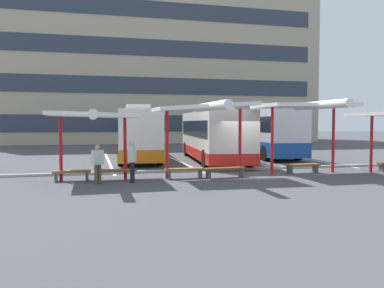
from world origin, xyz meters
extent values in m
plane|color=#47474C|center=(0.00, 0.00, 0.00)|extent=(160.00, 160.00, 0.00)
cube|color=tan|center=(0.00, 35.14, 10.75)|extent=(41.31, 15.37, 21.50)
cube|color=#2D3847|center=(0.00, 27.43, 2.36)|extent=(38.01, 0.08, 1.89)
cube|color=#2D3847|center=(0.00, 27.43, 6.66)|extent=(38.01, 0.08, 1.89)
cube|color=#2D3847|center=(0.00, 27.43, 10.96)|extent=(38.01, 0.08, 1.89)
cube|color=#2D3847|center=(0.00, 27.43, 15.26)|extent=(38.01, 0.08, 1.89)
cube|color=silver|center=(-4.49, 8.47, 1.73)|extent=(3.19, 11.77, 2.91)
cube|color=orange|center=(-4.49, 8.47, 0.63)|extent=(3.24, 11.81, 0.71)
cube|color=black|center=(-4.49, 8.47, 2.07)|extent=(3.16, 10.84, 1.14)
cube|color=black|center=(-4.10, 14.24, 2.08)|extent=(2.13, 0.22, 1.75)
cube|color=silver|center=(-4.59, 7.01, 3.37)|extent=(1.59, 2.29, 0.36)
cylinder|color=black|center=(-5.31, 12.75, 0.50)|extent=(0.37, 1.02, 1.00)
cylinder|color=black|center=(-3.10, 12.60, 0.50)|extent=(0.37, 1.02, 1.00)
cylinder|color=black|center=(-5.88, 4.33, 0.50)|extent=(0.37, 1.02, 1.00)
cylinder|color=black|center=(-3.67, 4.18, 0.50)|extent=(0.37, 1.02, 1.00)
cube|color=silver|center=(0.03, 5.87, 1.69)|extent=(3.73, 11.40, 2.82)
cube|color=red|center=(0.03, 5.87, 0.58)|extent=(3.78, 11.44, 0.60)
cube|color=black|center=(0.03, 5.87, 2.06)|extent=(3.67, 10.51, 0.97)
cube|color=black|center=(0.61, 11.40, 2.03)|extent=(2.27, 0.32, 1.69)
cube|color=silver|center=(-0.12, 4.48, 3.28)|extent=(1.77, 2.35, 0.36)
cylinder|color=black|center=(-0.74, 9.96, 0.50)|extent=(0.40, 1.03, 1.00)
cylinder|color=black|center=(1.63, 9.71, 0.50)|extent=(0.40, 1.03, 1.00)
cylinder|color=black|center=(-1.57, 2.02, 0.50)|extent=(0.40, 1.03, 1.00)
cylinder|color=black|center=(0.80, 1.77, 0.50)|extent=(0.40, 1.03, 1.00)
cube|color=silver|center=(4.42, 8.42, 1.82)|extent=(2.80, 10.29, 3.09)
cube|color=#194C9E|center=(4.42, 8.42, 0.74)|extent=(2.84, 10.33, 0.93)
cube|color=black|center=(4.42, 8.42, 2.32)|extent=(2.80, 9.48, 0.99)
cube|color=black|center=(4.62, 13.49, 2.19)|extent=(2.11, 0.16, 1.85)
cube|color=silver|center=(4.37, 7.15, 3.55)|extent=(1.53, 2.25, 0.36)
cylinder|color=black|center=(3.46, 11.96, 0.50)|extent=(0.34, 1.01, 1.00)
cylinder|color=black|center=(5.66, 11.88, 0.50)|extent=(0.34, 1.01, 1.00)
cylinder|color=black|center=(3.19, 4.97, 0.50)|extent=(0.34, 1.01, 1.00)
cylinder|color=black|center=(5.39, 4.88, 0.50)|extent=(0.34, 1.01, 1.00)
cube|color=white|center=(-6.42, 7.06, 0.00)|extent=(0.16, 14.00, 0.01)
cube|color=white|center=(-2.14, 7.06, 0.00)|extent=(0.16, 14.00, 0.01)
cube|color=white|center=(2.14, 7.06, 0.00)|extent=(0.16, 14.00, 0.01)
cube|color=white|center=(6.42, 7.06, 0.00)|extent=(0.16, 14.00, 0.01)
cylinder|color=red|center=(-8.67, -1.07, 1.34)|extent=(0.14, 0.14, 2.67)
cylinder|color=red|center=(-6.04, -1.07, 1.34)|extent=(0.14, 0.14, 2.67)
cube|color=white|center=(-7.35, -1.07, 2.75)|extent=(3.63, 3.25, 0.26)
cylinder|color=white|center=(-7.35, -2.55, 2.72)|extent=(0.36, 3.63, 0.36)
cube|color=brown|center=(-8.25, -1.09, 0.40)|extent=(1.55, 0.48, 0.10)
cube|color=#4C4C51|center=(-8.87, -1.11, 0.17)|extent=(0.13, 0.34, 0.35)
cube|color=#4C4C51|center=(-7.64, -1.06, 0.17)|extent=(0.13, 0.34, 0.35)
cube|color=brown|center=(-6.45, -1.22, 0.40)|extent=(1.74, 0.44, 0.10)
cube|color=#4C4C51|center=(-7.17, -1.23, 0.17)|extent=(0.12, 0.34, 0.35)
cube|color=#4C4C51|center=(-5.74, -1.21, 0.17)|extent=(0.12, 0.34, 0.35)
cylinder|color=red|center=(-4.29, -1.48, 1.52)|extent=(0.14, 0.14, 3.05)
cylinder|color=red|center=(-0.96, -1.48, 1.52)|extent=(0.14, 0.14, 3.05)
cube|color=white|center=(-2.62, -1.48, 3.13)|extent=(4.33, 2.41, 0.44)
cylinder|color=white|center=(-2.62, -2.53, 3.10)|extent=(0.36, 4.33, 0.36)
cube|color=brown|center=(-3.52, -1.48, 0.40)|extent=(1.71, 0.45, 0.10)
cube|color=#4C4C51|center=(-4.23, -1.49, 0.17)|extent=(0.13, 0.34, 0.35)
cube|color=#4C4C51|center=(-2.82, -1.47, 0.17)|extent=(0.13, 0.34, 0.35)
cube|color=brown|center=(-1.72, -1.67, 0.40)|extent=(1.92, 0.60, 0.10)
cube|color=#4C4C51|center=(-2.51, -1.75, 0.17)|extent=(0.15, 0.35, 0.35)
cube|color=#4C4C51|center=(-0.93, -1.59, 0.17)|extent=(0.15, 0.35, 0.35)
cylinder|color=red|center=(0.78, -1.13, 1.58)|extent=(0.14, 0.14, 3.16)
cylinder|color=red|center=(4.01, -1.13, 1.58)|extent=(0.14, 0.14, 3.16)
cube|color=white|center=(2.39, -1.13, 3.24)|extent=(4.23, 3.06, 0.21)
cylinder|color=white|center=(2.39, -2.51, 3.21)|extent=(0.36, 4.23, 0.36)
cube|color=brown|center=(2.39, -1.10, 0.40)|extent=(1.78, 0.60, 0.10)
cube|color=#4C4C51|center=(1.67, -1.17, 0.17)|extent=(0.15, 0.35, 0.35)
cube|color=#4C4C51|center=(3.11, -1.02, 0.17)|extent=(0.15, 0.35, 0.35)
cylinder|color=red|center=(5.83, -1.56, 1.38)|extent=(0.14, 0.14, 2.77)
cube|color=#4C4C51|center=(6.58, -1.41, 0.17)|extent=(0.12, 0.34, 0.35)
cube|color=#ADADA8|center=(0.00, 0.82, 0.06)|extent=(44.00, 0.24, 0.12)
cylinder|color=brown|center=(-7.27, -2.20, 0.39)|extent=(0.14, 0.14, 0.77)
cylinder|color=brown|center=(-7.14, -2.12, 0.39)|extent=(0.14, 0.14, 0.77)
cube|color=silver|center=(-7.20, -2.16, 1.06)|extent=(0.50, 0.42, 0.58)
sphere|color=tan|center=(-7.20, -2.16, 1.46)|extent=(0.21, 0.21, 0.21)
cylinder|color=black|center=(-5.87, -2.23, 0.42)|extent=(0.14, 0.14, 0.85)
cylinder|color=black|center=(-5.81, -2.07, 0.42)|extent=(0.14, 0.14, 0.85)
cube|color=silver|center=(-5.84, -2.15, 1.16)|extent=(0.37, 0.54, 0.63)
sphere|color=beige|center=(-5.84, -2.15, 1.59)|extent=(0.23, 0.23, 0.23)
camera|label=1|loc=(-7.40, -18.40, 2.43)|focal=37.53mm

